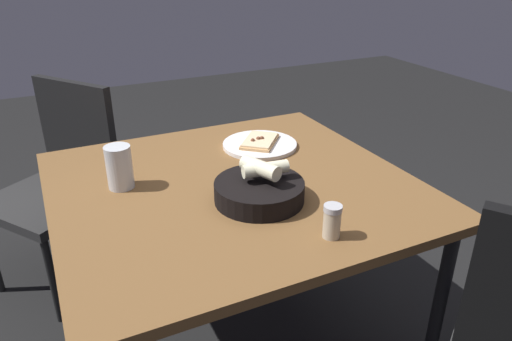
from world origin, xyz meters
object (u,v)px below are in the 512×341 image
at_px(dining_table, 233,199).
at_px(chair_far, 62,175).
at_px(pepper_shaker, 332,223).
at_px(bread_basket, 259,189).
at_px(pizza_plate, 260,144).
at_px(beer_glass, 120,169).

distance_m(dining_table, chair_far, 0.93).
height_order(pepper_shaker, chair_far, chair_far).
bearing_deg(dining_table, chair_far, -59.88).
height_order(bread_basket, pepper_shaker, bread_basket).
distance_m(pepper_shaker, chair_far, 1.33).
height_order(dining_table, pizza_plate, pizza_plate).
bearing_deg(chair_far, dining_table, 120.12).
bearing_deg(pepper_shaker, beer_glass, -50.23).
xyz_separation_m(bread_basket, beer_glass, (0.34, -0.25, 0.02)).
bearing_deg(pepper_shaker, pizza_plate, -99.22).
relative_size(beer_glass, pepper_shaker, 1.48).
xyz_separation_m(bread_basket, chair_far, (0.48, -0.93, -0.26)).
height_order(pizza_plate, pepper_shaker, pepper_shaker).
bearing_deg(beer_glass, bread_basket, 142.99).
bearing_deg(pizza_plate, chair_far, -40.48).
xyz_separation_m(pizza_plate, bread_basket, (0.18, 0.36, 0.03)).
bearing_deg(chair_far, beer_glass, 102.17).
bearing_deg(pizza_plate, pepper_shaker, 80.78).
bearing_deg(dining_table, bread_basket, 100.05).
distance_m(beer_glass, chair_far, 0.74).
bearing_deg(pepper_shaker, bread_basket, -72.09).
height_order(pizza_plate, bread_basket, bread_basket).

